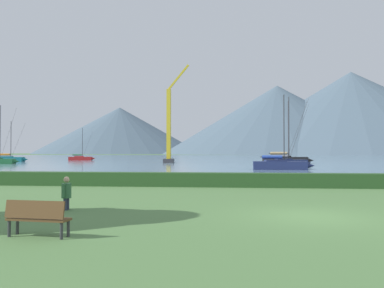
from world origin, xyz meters
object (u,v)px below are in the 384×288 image
object	(u,v)px
sailboat_slip_7	(285,160)
sailboat_slip_8	(286,162)
dock_crane	(169,130)
sailboat_slip_3	(9,159)
sailboat_slip_0	(280,165)
park_bench_near_path	(37,216)
person_seated_viewer	(66,192)
sailboat_slip_4	(81,158)

from	to	relation	value
sailboat_slip_7	sailboat_slip_8	bearing A→B (deg)	-97.87
dock_crane	sailboat_slip_7	bearing A→B (deg)	-10.51
sailboat_slip_3	dock_crane	distance (m)	37.23
sailboat_slip_0	sailboat_slip_3	size ratio (longest dim) A/B	1.03
sailboat_slip_0	dock_crane	distance (m)	34.35
park_bench_near_path	person_seated_viewer	xyz separation A→B (m)	(-1.22, 4.56, 0.15)
sailboat_slip_0	sailboat_slip_3	distance (m)	63.81
sailboat_slip_8	person_seated_viewer	world-z (taller)	sailboat_slip_8
sailboat_slip_4	dock_crane	distance (m)	34.31
park_bench_near_path	person_seated_viewer	world-z (taller)	person_seated_viewer
sailboat_slip_7	park_bench_near_path	distance (m)	65.25
park_bench_near_path	dock_crane	bearing A→B (deg)	102.18
sailboat_slip_4	sailboat_slip_8	bearing A→B (deg)	-49.81
sailboat_slip_4	person_seated_viewer	bearing A→B (deg)	-80.32
sailboat_slip_3	sailboat_slip_8	xyz separation A→B (m)	(57.32, -20.57, -0.01)
sailboat_slip_7	person_seated_viewer	world-z (taller)	sailboat_slip_7
sailboat_slip_0	park_bench_near_path	distance (m)	40.79
sailboat_slip_3	sailboat_slip_4	xyz separation A→B (m)	(9.86, 16.65, -0.07)
sailboat_slip_8	sailboat_slip_4	bearing A→B (deg)	129.92
sailboat_slip_7	sailboat_slip_0	bearing A→B (deg)	-99.91
sailboat_slip_3	person_seated_viewer	xyz separation A→B (m)	(42.69, -67.17, 0.06)
sailboat_slip_7	person_seated_viewer	xyz separation A→B (m)	(-16.19, -58.95, -0.08)
sailboat_slip_0	person_seated_viewer	bearing A→B (deg)	-107.97
sailboat_slip_8	person_seated_viewer	size ratio (longest dim) A/B	8.56
sailboat_slip_7	person_seated_viewer	bearing A→B (deg)	-106.02
sailboat_slip_4	sailboat_slip_7	world-z (taller)	sailboat_slip_7
sailboat_slip_0	dock_crane	world-z (taller)	dock_crane
sailboat_slip_0	person_seated_viewer	size ratio (longest dim) A/B	7.41
sailboat_slip_0	sailboat_slip_4	world-z (taller)	sailboat_slip_0
park_bench_near_path	sailboat_slip_7	bearing A→B (deg)	82.69
sailboat_slip_8	dock_crane	size ratio (longest dim) A/B	0.54
sailboat_slip_8	dock_crane	bearing A→B (deg)	129.60
sailboat_slip_0	sailboat_slip_8	size ratio (longest dim) A/B	0.87
park_bench_near_path	person_seated_viewer	size ratio (longest dim) A/B	1.34
sailboat_slip_8	dock_crane	xyz separation A→B (m)	(-20.79, 16.49, 5.96)
sailboat_slip_3	sailboat_slip_7	size ratio (longest dim) A/B	0.77
sailboat_slip_0	sailboat_slip_3	world-z (taller)	sailboat_slip_0
sailboat_slip_0	person_seated_viewer	world-z (taller)	sailboat_slip_0
sailboat_slip_7	dock_crane	size ratio (longest dim) A/B	0.59
park_bench_near_path	sailboat_slip_8	bearing A→B (deg)	81.27
sailboat_slip_4	park_bench_near_path	world-z (taller)	sailboat_slip_4
sailboat_slip_0	sailboat_slip_8	distance (m)	12.13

